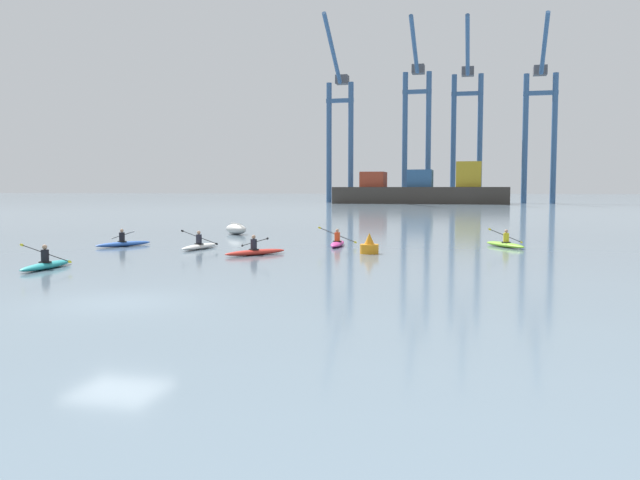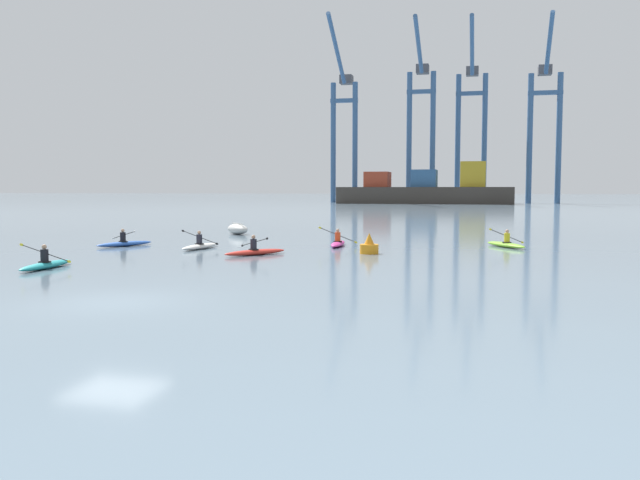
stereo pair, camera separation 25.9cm
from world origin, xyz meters
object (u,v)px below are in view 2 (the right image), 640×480
Objects in this scene: gantry_crane_west_mid at (421,116)px; channel_buoy at (369,246)px; container_barge at (426,191)px; kayak_teal at (46,264)px; gantry_crane_east_mid at (471,116)px; gantry_crane_east at (545,117)px; kayak_magenta at (338,243)px; kayak_blue at (124,243)px; kayak_red at (255,251)px; gantry_crane_west at (343,120)px; kayak_white at (200,246)px; kayak_lime at (506,244)px; capsized_dinghy at (238,229)px.

gantry_crane_west_mid is 37.98× the size of channel_buoy.
kayak_teal is (-5.34, -118.43, -2.54)m from container_barge.
gantry_crane_east is at bearing -25.76° from gantry_crane_east_mid.
kayak_magenta is (-5.13, -121.04, -19.45)m from gantry_crane_east_mid.
gantry_crane_east is 11.42× the size of kayak_blue.
gantry_crane_east_mid is at bearing 82.45° from kayak_blue.
channel_buoy is at bearing 20.47° from kayak_red.
gantry_crane_east is at bearing 79.79° from kayak_magenta.
gantry_crane_west is 38.80× the size of channel_buoy.
kayak_white is at bearing -90.37° from gantry_crane_west_mid.
gantry_crane_east_mid is (10.96, 5.67, 0.23)m from gantry_crane_west_mid.
kayak_teal is 22.69m from kayak_lime.
kayak_lime is at bearing 31.28° from kayak_red.
kayak_teal is at bearing -141.98° from channel_buoy.
kayak_lime is at bearing 38.14° from kayak_teal.
kayak_red is (-5.12, -1.91, -0.19)m from channel_buoy.
gantry_crane_east is (26.30, -1.72, -1.07)m from gantry_crane_west_mid.
gantry_crane_east_mid is at bearing 16.29° from gantry_crane_west.
gantry_crane_east_mid is 17.07m from gantry_crane_east.
gantry_crane_west_mid reaches higher than kayak_red.
kayak_white is (-11.72, -124.35, -19.45)m from gantry_crane_east_mid.
gantry_crane_west_mid is 14.18× the size of capsized_dinghy.
gantry_crane_west is 14.48× the size of capsized_dinghy.
container_barge is at bearing 85.99° from kayak_blue.
gantry_crane_west is 11.25× the size of kayak_white.
channel_buoy is (5.99, -109.58, -2.35)m from container_barge.
container_barge is 19.32m from gantry_crane_west_mid.
kayak_blue is at bearing -94.01° from container_barge.
kayak_lime is (31.86, -111.37, -18.50)m from gantry_crane_west.
capsized_dinghy is at bearing -91.52° from gantry_crane_west_mid.
gantry_crane_east_mid is 14.40× the size of capsized_dinghy.
gantry_crane_east_mid is at bearing 83.97° from kayak_teal.
gantry_crane_west_mid reaches higher than kayak_teal.
gantry_crane_east_mid is at bearing 83.05° from capsized_dinghy.
kayak_lime is 0.94× the size of kayak_magenta.
gantry_crane_west_mid is 1.01× the size of gantry_crane_east.
kayak_blue is at bearing -105.25° from gantry_crane_east.
kayak_white is (-3.81, 2.31, -0.00)m from kayak_red.
gantry_crane_west is 17.38m from gantry_crane_west_mid.
gantry_crane_east reaches higher than kayak_white.
kayak_lime is 13.62m from kayak_red.
kayak_teal is at bearing -141.86° from kayak_lime.
gantry_crane_west_mid is 116.46m from kayak_lime.
kayak_teal is at bearing -91.41° from gantry_crane_west_mid.
kayak_blue is (-2.29, 9.79, 0.00)m from kayak_teal.
kayak_blue is (-31.73, -116.41, -18.15)m from gantry_crane_east.
kayak_red is (3.05, -120.99, -19.22)m from gantry_crane_west_mid.
gantry_crane_east_mid reaches higher than gantry_crane_east.
gantry_crane_east reaches higher than kayak_lime.
gantry_crane_west_mid is at bearing 8.45° from gantry_crane_west.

